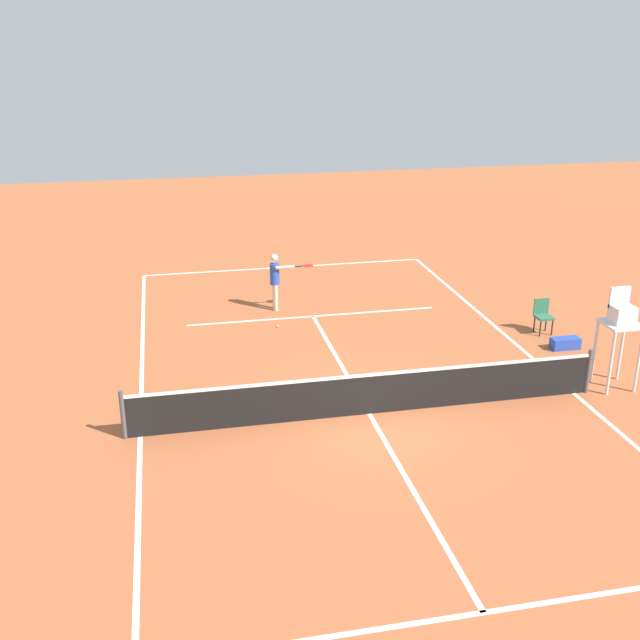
{
  "coord_description": "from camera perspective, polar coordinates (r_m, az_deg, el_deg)",
  "views": [
    {
      "loc": [
        4.08,
        14.21,
        7.8
      ],
      "look_at": [
        0.3,
        -3.81,
        0.8
      ],
      "focal_mm": 42.55,
      "sensor_mm": 36.0,
      "label": 1
    }
  ],
  "objects": [
    {
      "name": "courtside_chair_mid",
      "position": [
        21.73,
        16.42,
        0.41
      ],
      "size": [
        0.44,
        0.46,
        0.95
      ],
      "color": "#262626",
      "rests_on": "ground"
    },
    {
      "name": "player_serving",
      "position": [
        22.49,
        -3.29,
        3.26
      ],
      "size": [
        1.29,
        0.54,
        1.73
      ],
      "rotation": [
        0.0,
        0.0,
        1.59
      ],
      "color": "beige",
      "rests_on": "ground"
    },
    {
      "name": "tennis_net",
      "position": [
        16.49,
        3.76,
        -5.52
      ],
      "size": [
        10.48,
        0.1,
        1.07
      ],
      "color": "#4C4C51",
      "rests_on": "ground"
    },
    {
      "name": "ground_plane",
      "position": [
        16.71,
        3.72,
        -7.04
      ],
      "size": [
        60.0,
        60.0,
        0.0
      ],
      "primitive_type": "plane",
      "color": "#AD5933"
    },
    {
      "name": "court_lines",
      "position": [
        16.71,
        3.72,
        -7.04
      ],
      "size": [
        9.88,
        22.67,
        0.01
      ],
      "color": "white",
      "rests_on": "ground"
    },
    {
      "name": "equipment_bag",
      "position": [
        20.94,
        17.96,
        -1.68
      ],
      "size": [
        0.76,
        0.32,
        0.3
      ],
      "primitive_type": "cube",
      "color": "#2647B7",
      "rests_on": "ground"
    },
    {
      "name": "umpire_chair",
      "position": [
        18.58,
        21.68,
        -0.18
      ],
      "size": [
        0.8,
        0.8,
        2.41
      ],
      "color": "silver",
      "rests_on": "ground"
    },
    {
      "name": "tennis_ball",
      "position": [
        21.43,
        -3.2,
        -0.46
      ],
      "size": [
        0.07,
        0.07,
        0.07
      ],
      "primitive_type": "sphere",
      "color": "#CCE033",
      "rests_on": "ground"
    }
  ]
}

